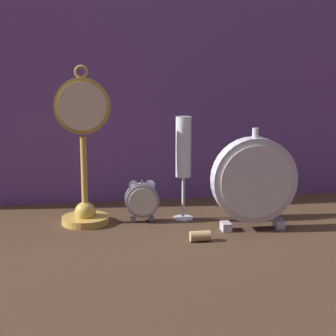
# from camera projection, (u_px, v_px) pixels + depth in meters

# --- Properties ---
(ground_plane) EXTENTS (4.00, 4.00, 0.00)m
(ground_plane) POSITION_uv_depth(u_px,v_px,m) (174.00, 238.00, 1.18)
(ground_plane) COLOR #422D1E
(fabric_backdrop_drape) EXTENTS (1.63, 0.01, 0.72)m
(fabric_backdrop_drape) POSITION_uv_depth(u_px,v_px,m) (153.00, 63.00, 1.42)
(fabric_backdrop_drape) COLOR #6B478E
(fabric_backdrop_drape) RESTS_ON ground_plane
(pocket_watch_on_stand) EXTENTS (0.12, 0.11, 0.36)m
(pocket_watch_on_stand) POSITION_uv_depth(u_px,v_px,m) (84.00, 161.00, 1.25)
(pocket_watch_on_stand) COLOR gold
(pocket_watch_on_stand) RESTS_ON ground_plane
(alarm_clock_twin_bell) EXTENTS (0.08, 0.03, 0.10)m
(alarm_clock_twin_bell) POSITION_uv_depth(u_px,v_px,m) (142.00, 199.00, 1.28)
(alarm_clock_twin_bell) COLOR gray
(alarm_clock_twin_bell) RESTS_ON ground_plane
(mantel_clock_silver) EXTENTS (0.19, 0.04, 0.22)m
(mantel_clock_silver) POSITION_uv_depth(u_px,v_px,m) (254.00, 181.00, 1.21)
(mantel_clock_silver) COLOR silver
(mantel_clock_silver) RESTS_ON ground_plane
(champagne_flute) EXTENTS (0.05, 0.05, 0.24)m
(champagne_flute) POSITION_uv_depth(u_px,v_px,m) (183.00, 154.00, 1.29)
(champagne_flute) COLOR silver
(champagne_flute) RESTS_ON ground_plane
(wine_cork) EXTENTS (0.04, 0.02, 0.02)m
(wine_cork) POSITION_uv_depth(u_px,v_px,m) (200.00, 236.00, 1.15)
(wine_cork) COLOR tan
(wine_cork) RESTS_ON ground_plane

